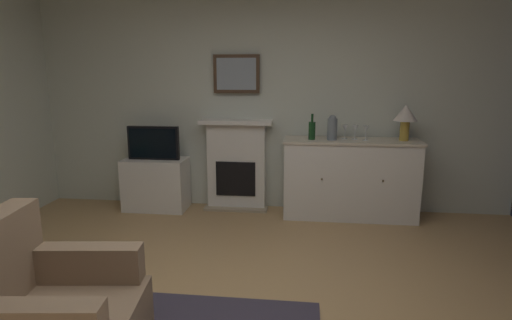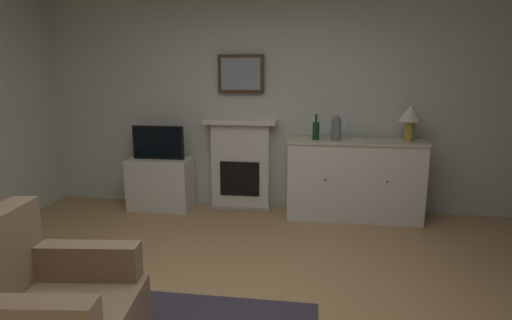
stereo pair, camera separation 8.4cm
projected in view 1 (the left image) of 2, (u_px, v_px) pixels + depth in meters
wall_rear at (269, 95)px, 5.02m from camera, size 5.75×0.06×2.78m
fireplace_unit at (237, 165)px, 5.11m from camera, size 0.87×0.30×1.10m
framed_picture at (236, 74)px, 4.93m from camera, size 0.55×0.04×0.45m
sideboard_cabinet at (350, 179)px, 4.80m from camera, size 1.52×0.49×0.91m
table_lamp at (406, 115)px, 4.58m from camera, size 0.26×0.26×0.40m
wine_bottle at (312, 130)px, 4.69m from camera, size 0.08×0.08×0.29m
wine_glass_left at (345, 128)px, 4.73m from camera, size 0.07×0.07×0.16m
wine_glass_center at (355, 129)px, 4.70m from camera, size 0.07×0.07×0.16m
wine_glass_right at (366, 130)px, 4.63m from camera, size 0.07×0.07×0.16m
vase_decorative at (332, 128)px, 4.66m from camera, size 0.11×0.11×0.28m
tv_cabinet at (156, 184)px, 5.11m from camera, size 0.75×0.42×0.63m
tv_set at (153, 143)px, 4.99m from camera, size 0.62×0.07×0.40m
armchair at (47, 316)px, 2.23m from camera, size 0.90×0.86×0.92m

